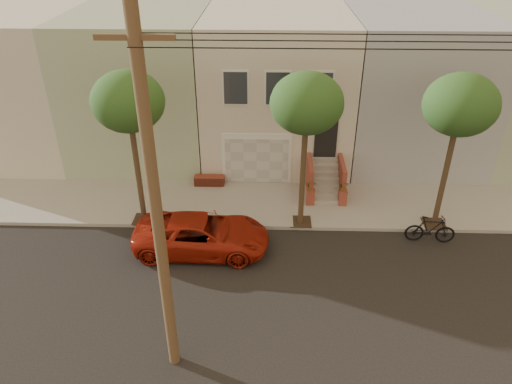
{
  "coord_description": "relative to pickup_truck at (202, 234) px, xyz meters",
  "views": [
    {
      "loc": [
        -0.35,
        -12.77,
        11.37
      ],
      "look_at": [
        -0.81,
        3.0,
        2.08
      ],
      "focal_mm": 33.91,
      "sensor_mm": 36.0,
      "label": 1
    }
  ],
  "objects": [
    {
      "name": "tree_right",
      "position": [
        9.34,
        1.79,
        4.55
      ],
      "size": [
        2.7,
        2.57,
        6.3
      ],
      "color": "#2D2116",
      "rests_on": "sidewalk"
    },
    {
      "name": "ground",
      "position": [
        2.84,
        -2.11,
        -0.71
      ],
      "size": [
        90.0,
        90.0,
        0.0
      ],
      "primitive_type": "plane",
      "color": "black",
      "rests_on": "ground"
    },
    {
      "name": "pickup_truck",
      "position": [
        0.0,
        0.0,
        0.0
      ],
      "size": [
        5.13,
        2.45,
        1.41
      ],
      "primitive_type": "imported",
      "rotation": [
        0.0,
        0.0,
        1.55
      ],
      "color": "maroon",
      "rests_on": "ground"
    },
    {
      "name": "sidewalk",
      "position": [
        2.84,
        3.24,
        -0.63
      ],
      "size": [
        40.0,
        3.7,
        0.15
      ],
      "primitive_type": "cube",
      "color": "gray",
      "rests_on": "ground"
    },
    {
      "name": "house_row",
      "position": [
        2.84,
        9.08,
        2.94
      ],
      "size": [
        33.1,
        11.7,
        7.0
      ],
      "color": "#BAB29F",
      "rests_on": "sidewalk"
    },
    {
      "name": "tree_mid",
      "position": [
        3.84,
        1.79,
        4.55
      ],
      "size": [
        2.7,
        2.57,
        6.3
      ],
      "color": "#2D2116",
      "rests_on": "sidewalk"
    },
    {
      "name": "tree_left",
      "position": [
        -2.66,
        1.79,
        4.55
      ],
      "size": [
        2.7,
        2.57,
        6.3
      ],
      "color": "#2D2116",
      "rests_on": "sidewalk"
    },
    {
      "name": "motorcycle",
      "position": [
        8.83,
        0.76,
        -0.13
      ],
      "size": [
        1.96,
        0.69,
        1.15
      ],
      "primitive_type": "imported",
      "rotation": [
        0.0,
        0.0,
        1.49
      ],
      "color": "black",
      "rests_on": "ground"
    }
  ]
}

